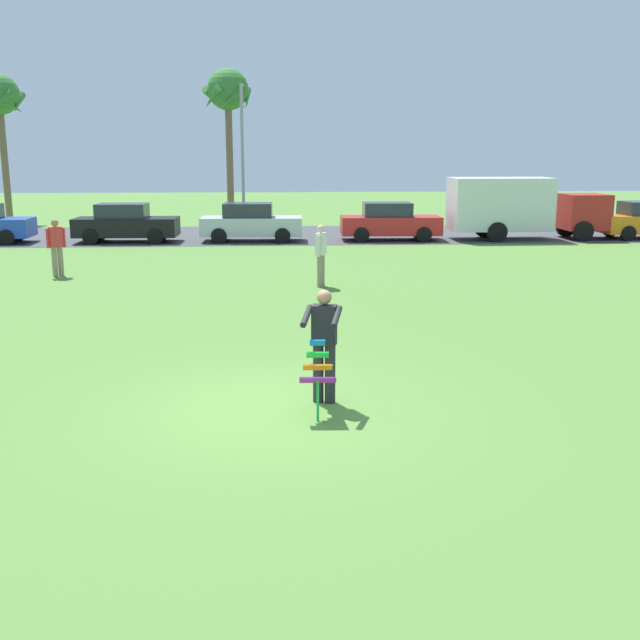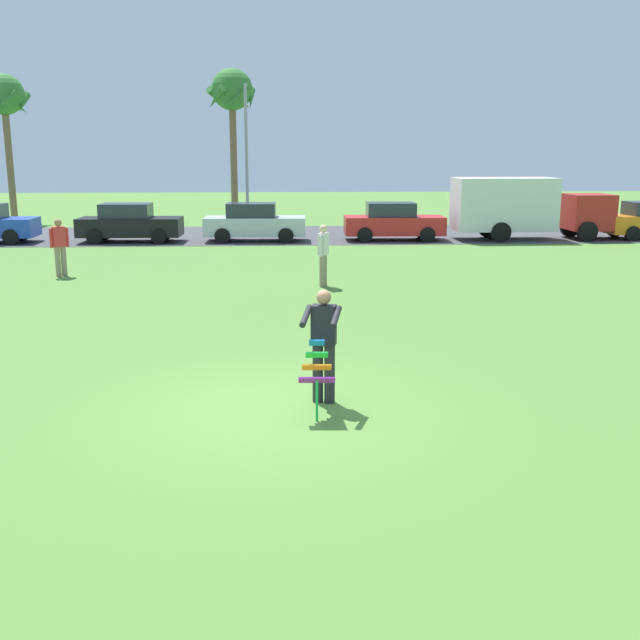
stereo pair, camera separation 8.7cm
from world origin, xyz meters
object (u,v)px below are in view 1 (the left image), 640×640
object	(u,v)px
parked_car_silver	(251,223)
person_walker_near	(321,254)
parked_car_black	(126,224)
parked_truck_red_cab	(519,206)
kite_held	(318,369)
palm_tree_right_near	(228,96)
person_walker_far	(56,246)
parked_car_red	(390,222)
streetlight_pole	(242,145)
person_kite_flyer	(324,342)

from	to	relation	value
parked_car_silver	person_walker_near	bearing A→B (deg)	-78.47
parked_car_black	parked_truck_red_cab	world-z (taller)	parked_truck_red_cab
kite_held	parked_car_black	size ratio (longest dim) A/B	0.25
parked_car_black	parked_car_silver	world-z (taller)	same
palm_tree_right_near	person_walker_far	size ratio (longest dim) A/B	4.54
palm_tree_right_near	person_walker_far	bearing A→B (deg)	-104.09
parked_truck_red_cab	palm_tree_right_near	world-z (taller)	palm_tree_right_near
parked_car_red	parked_truck_red_cab	size ratio (longest dim) A/B	0.63
person_walker_near	parked_car_red	bearing A→B (deg)	71.66
streetlight_pole	person_walker_near	world-z (taller)	streetlight_pole
person_walker_far	parked_car_red	bearing A→B (deg)	37.24
kite_held	person_walker_far	distance (m)	14.66
kite_held	parked_truck_red_cab	bearing A→B (deg)	65.32
parked_car_red	parked_car_black	bearing A→B (deg)	-180.00
parked_truck_red_cab	palm_tree_right_near	distance (m)	16.10
parked_car_black	kite_held	bearing A→B (deg)	-72.72
parked_truck_red_cab	person_walker_near	distance (m)	14.31
person_walker_far	kite_held	bearing A→B (deg)	-60.95
parked_car_red	parked_truck_red_cab	xyz separation A→B (m)	(5.54, -0.00, 0.64)
person_kite_flyer	parked_car_red	size ratio (longest dim) A/B	0.41
parked_car_black	parked_car_silver	distance (m)	5.19
parked_car_black	palm_tree_right_near	distance (m)	10.96
kite_held	palm_tree_right_near	bearing A→B (deg)	95.31
parked_car_red	parked_truck_red_cab	distance (m)	5.57
parked_car_silver	person_walker_far	bearing A→B (deg)	-122.70
person_kite_flyer	parked_car_silver	xyz separation A→B (m)	(-1.65, 20.92, -0.18)
parked_car_silver	palm_tree_right_near	bearing A→B (deg)	98.56
parked_truck_red_cab	person_walker_far	xyz separation A→B (m)	(-17.02, -8.73, -0.48)
person_kite_flyer	streetlight_pole	size ratio (longest dim) A/B	0.25
parked_car_red	streetlight_pole	size ratio (longest dim) A/B	0.61
person_kite_flyer	parked_car_black	bearing A→B (deg)	108.10
parked_car_silver	parked_car_red	world-z (taller)	same
parked_car_silver	streetlight_pole	bearing A→B (deg)	94.32
parked_car_red	person_walker_near	world-z (taller)	person_walker_near
person_kite_flyer	person_walker_far	distance (m)	14.18
parked_car_silver	person_walker_near	world-z (taller)	person_walker_near
parked_car_red	parked_car_silver	bearing A→B (deg)	180.00
parked_truck_red_cab	parked_car_red	bearing A→B (deg)	179.99
kite_held	parked_car_black	distance (m)	22.56
parked_car_silver	parked_truck_red_cab	distance (m)	11.43
parked_car_red	palm_tree_right_near	size ratio (longest dim) A/B	0.54
parked_car_silver	person_kite_flyer	bearing A→B (deg)	-85.50
person_walker_far	palm_tree_right_near	bearing A→B (deg)	75.91
parked_car_silver	person_walker_near	xyz separation A→B (m)	(2.24, -10.98, 0.16)
person_kite_flyer	parked_car_silver	bearing A→B (deg)	94.50
person_kite_flyer	person_walker_near	distance (m)	9.96
parked_truck_red_cab	parked_car_black	bearing A→B (deg)	180.00
palm_tree_right_near	parked_car_black	bearing A→B (deg)	-114.69
parked_car_black	parked_car_silver	xyz separation A→B (m)	(5.19, 0.00, 0.00)
kite_held	person_walker_near	bearing A→B (deg)	86.07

